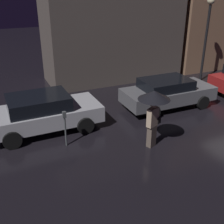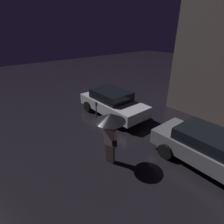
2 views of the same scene
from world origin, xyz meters
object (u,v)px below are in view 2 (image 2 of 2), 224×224
at_px(parked_car_grey, 211,149).
at_px(pedestrian_with_umbrella, 110,124).
at_px(parked_car_silver, 112,102).
at_px(parking_meter, 96,111).

xyz_separation_m(parked_car_grey, pedestrian_with_umbrella, (-2.47, -2.69, 0.94)).
relative_size(parked_car_silver, parking_meter, 3.26).
bearing_deg(parking_meter, pedestrian_with_umbrella, -24.90).
xyz_separation_m(parked_car_grey, parking_meter, (-5.18, -1.44, 0.10)).
bearing_deg(parking_meter, parked_car_grey, 15.48).
bearing_deg(parked_car_grey, parked_car_silver, 179.97).
relative_size(pedestrian_with_umbrella, parking_meter, 1.58).
height_order(parked_car_silver, parked_car_grey, parked_car_silver).
bearing_deg(parked_car_silver, parked_car_grey, -0.82).
bearing_deg(pedestrian_with_umbrella, parked_car_silver, 117.43).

